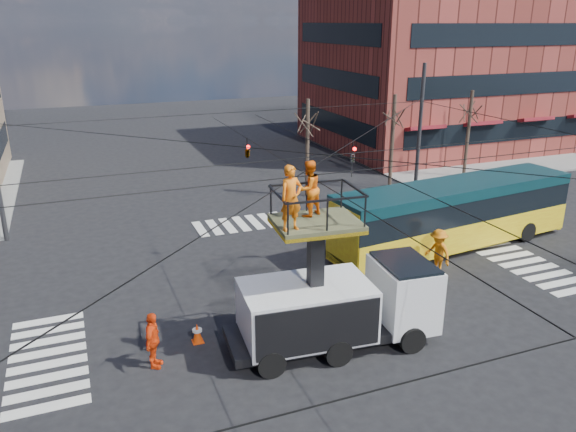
{
  "coord_description": "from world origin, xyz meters",
  "views": [
    {
      "loc": [
        -8.48,
        -17.45,
        10.37
      ],
      "look_at": [
        -0.52,
        2.75,
        2.81
      ],
      "focal_mm": 35.0,
      "sensor_mm": 36.0,
      "label": 1
    }
  ],
  "objects_px": {
    "flagger": "(438,252)",
    "city_bus": "(454,213)",
    "utility_truck": "(338,288)",
    "traffic_cone": "(197,333)",
    "worker_ground": "(153,341)"
  },
  "relations": [
    {
      "from": "city_bus",
      "to": "utility_truck",
      "type": "bearing_deg",
      "value": -153.86
    },
    {
      "from": "utility_truck",
      "to": "traffic_cone",
      "type": "bearing_deg",
      "value": 162.11
    },
    {
      "from": "city_bus",
      "to": "traffic_cone",
      "type": "xyz_separation_m",
      "value": [
        -13.36,
        -3.92,
        -1.37
      ]
    },
    {
      "from": "traffic_cone",
      "to": "city_bus",
      "type": "bearing_deg",
      "value": 16.33
    },
    {
      "from": "city_bus",
      "to": "traffic_cone",
      "type": "height_order",
      "value": "city_bus"
    },
    {
      "from": "flagger",
      "to": "city_bus",
      "type": "bearing_deg",
      "value": 123.25
    },
    {
      "from": "traffic_cone",
      "to": "flagger",
      "type": "height_order",
      "value": "flagger"
    },
    {
      "from": "worker_ground",
      "to": "flagger",
      "type": "distance_m",
      "value": 12.66
    },
    {
      "from": "utility_truck",
      "to": "city_bus",
      "type": "distance_m",
      "value": 10.7
    },
    {
      "from": "traffic_cone",
      "to": "utility_truck",
      "type": "bearing_deg",
      "value": -22.85
    },
    {
      "from": "traffic_cone",
      "to": "worker_ground",
      "type": "xyz_separation_m",
      "value": [
        -1.59,
        -0.93,
        0.59
      ]
    },
    {
      "from": "utility_truck",
      "to": "flagger",
      "type": "distance_m",
      "value": 7.38
    },
    {
      "from": "utility_truck",
      "to": "worker_ground",
      "type": "distance_m",
      "value": 6.12
    },
    {
      "from": "utility_truck",
      "to": "worker_ground",
      "type": "bearing_deg",
      "value": 176.31
    },
    {
      "from": "utility_truck",
      "to": "worker_ground",
      "type": "relative_size",
      "value": 3.81
    }
  ]
}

